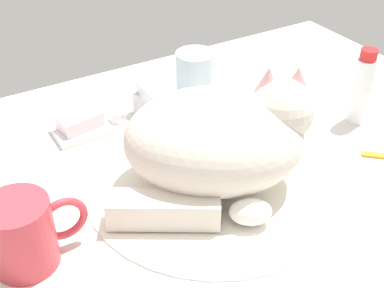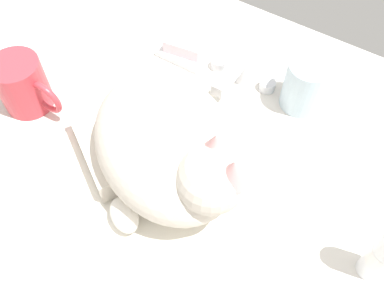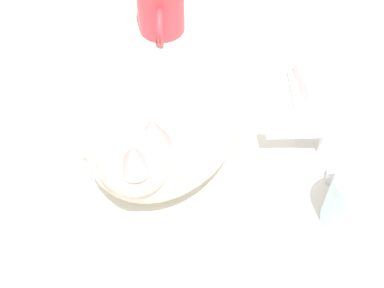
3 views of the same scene
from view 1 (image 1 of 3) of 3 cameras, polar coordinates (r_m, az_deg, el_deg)
name	(u,v)px [view 1 (image 1 of 3)]	position (r cm, az deg, el deg)	size (l,w,h in cm)	color
ground_plane	(212,191)	(76.89, 2.24, -5.20)	(110.00, 82.50, 3.00)	silver
sink_basin	(212,182)	(75.75, 2.27, -4.15)	(36.91, 36.91, 0.60)	white
faucet	(146,102)	(89.80, -5.12, 4.60)	(12.47, 11.39, 6.48)	silver
cat	(221,139)	(71.18, 3.16, 0.54)	(32.99, 28.73, 16.56)	beige
coffee_mug	(24,234)	(64.71, -18.05, -9.36)	(12.25, 7.98, 9.18)	#C63842
rinse_cup	(195,75)	(94.97, 0.35, 7.57)	(7.08, 7.08, 8.90)	silver
soap_dish	(81,130)	(88.19, -12.09, 1.50)	(9.00, 6.40, 1.20)	white
soap_bar	(80,121)	(87.24, -12.23, 2.49)	(6.90, 4.17, 2.40)	silver
toothpaste_bottle	(361,89)	(91.22, 18.16, 5.77)	(3.30, 3.30, 13.36)	white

